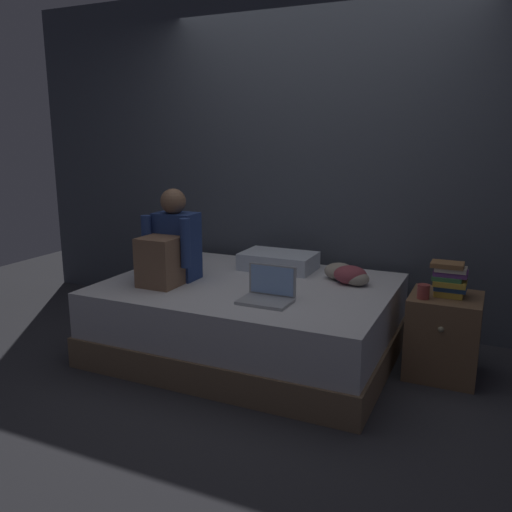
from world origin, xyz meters
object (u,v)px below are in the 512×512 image
Objects in this scene: book_stack at (449,279)px; clothes_pile at (347,274)px; laptop at (268,293)px; pillow at (279,261)px; person_sitting at (170,247)px; bed at (250,318)px; nightstand at (443,335)px; mug at (423,292)px.

book_stack is 0.70m from clothes_pile.
pillow is (-0.25, 0.78, 0.01)m from laptop.
book_stack is at bearing 11.95° from person_sitting.
bed is 0.76m from clothes_pile.
bed is at bearing -171.43° from book_stack.
pillow is (0.56, 0.64, -0.19)m from person_sitting.
bed is at bearing -154.06° from clothes_pile.
book_stack reaches higher than laptop.
bed is at bearing -171.49° from nightstand.
laptop is 0.72m from clothes_pile.
bed is at bearing 19.93° from person_sitting.
nightstand is at bearing 8.51° from bed.
person_sitting is 0.85m from laptop.
book_stack reaches higher than bed.
laptop is at bearing -9.68° from person_sitting.
laptop reaches higher than mug.
mug reaches higher than nightstand.
pillow is 2.53× the size of book_stack.
nightstand is 1.18m from laptop.
nightstand is at bearing 27.33° from laptop.
book_stack is 0.20m from mug.
clothes_pile is at bearing 157.55° from mug.
book_stack is (1.84, 0.39, -0.12)m from person_sitting.
nightstand is at bearing 11.92° from person_sitting.
person_sitting reaches higher than pillow.
nightstand is (1.30, 0.19, 0.01)m from bed.
book_stack is at bearing 17.57° from nightstand.
mug is (1.13, -0.38, -0.00)m from pillow.
laptop is 0.57× the size of pillow.
laptop is at bearing -152.74° from book_stack.
nightstand is at bearing 42.69° from mug.
person_sitting reaches higher than laptop.
laptop is 0.97m from mug.
mug is (-0.13, -0.12, 0.31)m from nightstand.
mug is at bearing -18.32° from pillow.
person_sitting is (-1.83, -0.39, 0.50)m from nightstand.
mug is (-0.14, -0.12, -0.07)m from book_stack.
laptop is 0.82m from pillow.
person_sitting is 1.88m from book_stack.
nightstand is 1.53× the size of clothes_pile.
laptop is 1.15m from book_stack.
nightstand is 1.68× the size of laptop.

